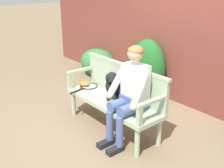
{
  "coord_description": "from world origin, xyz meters",
  "views": [
    {
      "loc": [
        2.83,
        -2.35,
        2.15
      ],
      "look_at": [
        0.0,
        0.0,
        0.72
      ],
      "focal_mm": 44.66,
      "sensor_mm": 36.0,
      "label": 1
    }
  ],
  "objects_px": {
    "dog_on_bench": "(113,85)",
    "baseball_glove": "(84,83)",
    "garden_bench": "(112,104)",
    "person_seated": "(130,92)",
    "tennis_racket": "(88,86)"
  },
  "relations": [
    {
      "from": "person_seated",
      "to": "tennis_racket",
      "type": "relative_size",
      "value": 2.3
    },
    {
      "from": "garden_bench",
      "to": "dog_on_bench",
      "type": "bearing_deg",
      "value": 127.74
    },
    {
      "from": "dog_on_bench",
      "to": "baseball_glove",
      "type": "height_order",
      "value": "dog_on_bench"
    },
    {
      "from": "person_seated",
      "to": "dog_on_bench",
      "type": "relative_size",
      "value": 2.97
    },
    {
      "from": "person_seated",
      "to": "dog_on_bench",
      "type": "xyz_separation_m",
      "value": [
        -0.42,
        0.05,
        -0.04
      ]
    },
    {
      "from": "person_seated",
      "to": "baseball_glove",
      "type": "distance_m",
      "value": 1.15
    },
    {
      "from": "person_seated",
      "to": "dog_on_bench",
      "type": "height_order",
      "value": "person_seated"
    },
    {
      "from": "tennis_racket",
      "to": "person_seated",
      "type": "bearing_deg",
      "value": -2.27
    },
    {
      "from": "person_seated",
      "to": "baseball_glove",
      "type": "bearing_deg",
      "value": 178.38
    },
    {
      "from": "tennis_racket",
      "to": "garden_bench",
      "type": "bearing_deg",
      "value": -2.14
    },
    {
      "from": "person_seated",
      "to": "garden_bench",
      "type": "bearing_deg",
      "value": 177.52
    },
    {
      "from": "garden_bench",
      "to": "baseball_glove",
      "type": "relative_size",
      "value": 7.45
    },
    {
      "from": "tennis_racket",
      "to": "baseball_glove",
      "type": "xyz_separation_m",
      "value": [
        -0.09,
        -0.01,
        0.04
      ]
    },
    {
      "from": "dog_on_bench",
      "to": "garden_bench",
      "type": "bearing_deg",
      "value": -52.26
    },
    {
      "from": "garden_bench",
      "to": "dog_on_bench",
      "type": "height_order",
      "value": "dog_on_bench"
    }
  ]
}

